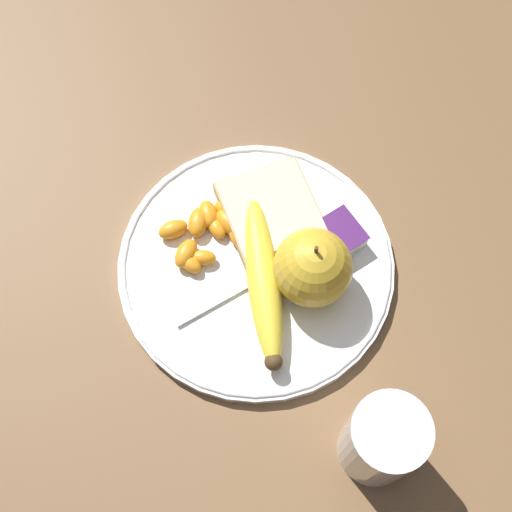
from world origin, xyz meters
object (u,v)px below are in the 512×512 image
Objects in this scene: bread_slice at (271,212)px; fork at (263,273)px; apple at (313,268)px; plate at (256,265)px; juice_glass at (382,441)px; banana at (263,281)px; jam_packet at (341,234)px.

bread_slice reaches higher than fork.
apple reaches higher than bread_slice.
plate is at bearing 130.41° from bread_slice.
apple is (0.17, -0.04, 0.00)m from juice_glass.
bread_slice is 0.07m from fork.
bread_slice is at bearing -11.88° from juice_glass.
apple reaches higher than fork.
plate is at bearing -17.45° from banana.
fork is at bearing 139.21° from bread_slice.
plate is at bearing 90.56° from fork.
plate is 0.09m from jam_packet.
apple is 0.50× the size of fork.
fork reaches higher than plate.
jam_packet is (-0.00, -0.10, -0.01)m from banana.
bread_slice is (0.06, -0.05, -0.01)m from banana.
fork is 3.78× the size of jam_packet.
bread_slice is (0.04, -0.04, 0.02)m from plate.
bread_slice is (0.08, -0.01, -0.03)m from apple.
juice_glass is 0.92× the size of bread_slice.
fork is (-0.05, 0.04, -0.01)m from bread_slice.
plate is 3.27× the size of apple.
plate is at bearing -2.74° from juice_glass.
juice_glass reaches higher than banana.
juice_glass reaches higher than bread_slice.
apple is at bearing -14.98° from juice_glass.
bread_slice reaches higher than plate.
banana reaches higher than plate.
jam_packet is (-0.02, -0.09, 0.01)m from plate.
apple is at bearing 112.56° from jam_packet.
jam_packet is (-0.06, -0.05, -0.00)m from bread_slice.
apple is 0.06m from fork.
fork is at bearing -33.17° from banana.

